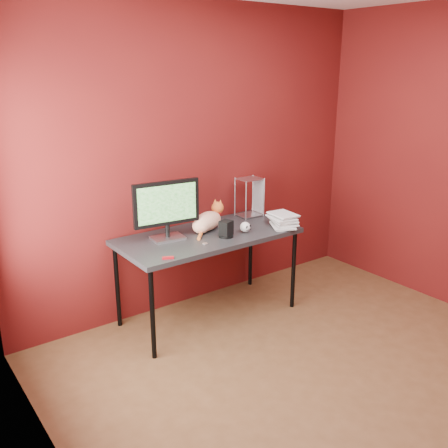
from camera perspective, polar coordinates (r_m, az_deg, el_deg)
room at (r=3.05m, az=15.26°, el=5.13°), size 3.52×3.52×2.61m
desk at (r=4.13m, az=-1.80°, el=-1.80°), size 1.50×0.70×0.75m
monitor at (r=3.93m, az=-6.57°, el=1.92°), size 0.55×0.20×0.47m
cat at (r=4.19m, az=-1.88°, el=0.36°), size 0.42×0.34×0.23m
skull_mug at (r=4.14m, az=2.45°, el=-0.35°), size 0.09×0.09×0.09m
speaker at (r=4.02m, az=0.23°, el=-0.63°), size 0.12×0.12×0.14m
book_stack at (r=4.15m, az=5.79°, el=7.83°), size 0.28×0.31×1.24m
wire_rack at (r=4.57m, az=2.93°, el=3.11°), size 0.22×0.18×0.36m
pocket_knife at (r=3.61m, az=-6.42°, el=-3.86°), size 0.09×0.06×0.02m
black_gadget at (r=4.03m, az=0.00°, el=-1.34°), size 0.06×0.04×0.02m
washer at (r=3.89m, az=-2.17°, el=-2.25°), size 0.04×0.04×0.00m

